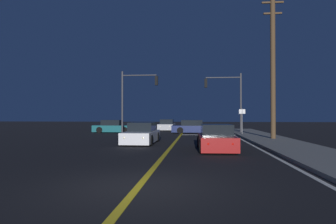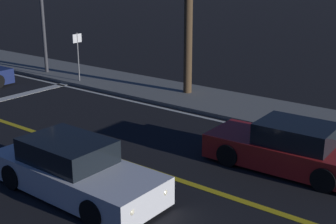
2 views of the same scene
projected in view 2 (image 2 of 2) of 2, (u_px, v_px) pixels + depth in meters
sidewalk_right at (262, 111)px, 17.68m from camera, size 3.20×39.58×0.15m
lane_line_center at (151, 171)px, 12.68m from camera, size 0.20×37.38×0.01m
lane_line_edge_right at (238, 125)px, 16.30m from camera, size 0.16×37.38×0.01m
stop_bar at (19, 95)px, 20.11m from camera, size 5.05×0.50×0.01m
car_side_waiting_white at (74, 170)px, 11.32m from camera, size 1.90×4.74×1.34m
car_lead_oncoming_red at (288, 148)px, 12.69m from camera, size 1.94×4.39×1.34m
street_sign_corner at (78, 50)px, 21.62m from camera, size 0.56×0.07×2.42m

